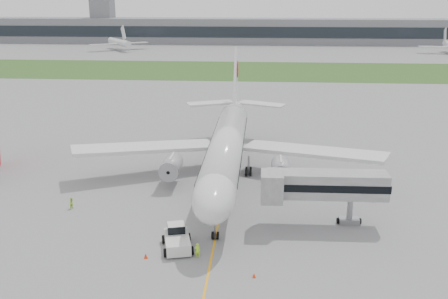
# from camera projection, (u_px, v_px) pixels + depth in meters

# --- Properties ---
(ground) EXTENTS (600.00, 600.00, 0.00)m
(ground) POSITION_uv_depth(u_px,v_px,m) (225.00, 191.00, 72.27)
(ground) COLOR slate
(ground) RESTS_ON ground
(apron_markings) EXTENTS (70.00, 70.00, 0.04)m
(apron_markings) POSITION_uv_depth(u_px,v_px,m) (222.00, 204.00, 67.51)
(apron_markings) COLOR #FFA416
(apron_markings) RESTS_ON ground
(grass_strip) EXTENTS (600.00, 50.00, 0.02)m
(grass_strip) POSITION_uv_depth(u_px,v_px,m) (249.00, 70.00, 186.50)
(grass_strip) COLOR #305A21
(grass_strip) RESTS_ON ground
(terminal_building) EXTENTS (320.00, 22.30, 14.00)m
(terminal_building) POSITION_uv_depth(u_px,v_px,m) (255.00, 31.00, 289.02)
(terminal_building) COLOR slate
(terminal_building) RESTS_ON ground
(control_tower) EXTENTS (12.00, 12.00, 56.00)m
(control_tower) POSITION_uv_depth(u_px,v_px,m) (105.00, 42.00, 299.71)
(control_tower) COLOR slate
(control_tower) RESTS_ON ground
(airliner) EXTENTS (48.13, 53.95, 17.88)m
(airliner) POSITION_uv_depth(u_px,v_px,m) (227.00, 144.00, 75.22)
(airliner) COLOR silver
(airliner) RESTS_ON ground
(pushback_tug) EXTENTS (4.16, 5.29, 2.44)m
(pushback_tug) POSITION_uv_depth(u_px,v_px,m) (177.00, 238.00, 55.77)
(pushback_tug) COLOR silver
(pushback_tug) RESTS_ON ground
(jet_bridge) EXTENTS (15.25, 4.63, 7.06)m
(jet_bridge) POSITION_uv_depth(u_px,v_px,m) (319.00, 186.00, 59.95)
(jet_bridge) COLOR #A9A9AC
(jet_bridge) RESTS_ON ground
(safety_cone_left) EXTENTS (0.44, 0.44, 0.60)m
(safety_cone_left) POSITION_uv_depth(u_px,v_px,m) (146.00, 256.00, 53.65)
(safety_cone_left) COLOR #F0340C
(safety_cone_left) RESTS_ON ground
(safety_cone_right) EXTENTS (0.37, 0.37, 0.51)m
(safety_cone_right) POSITION_uv_depth(u_px,v_px,m) (254.00, 275.00, 50.01)
(safety_cone_right) COLOR #F0340C
(safety_cone_right) RESTS_ON ground
(ground_crew_near) EXTENTS (0.62, 0.42, 1.67)m
(ground_crew_near) POSITION_uv_depth(u_px,v_px,m) (197.00, 250.00, 53.71)
(ground_crew_near) COLOR #B9FF2A
(ground_crew_near) RESTS_ON ground
(ground_crew_far) EXTENTS (0.85, 0.93, 1.56)m
(ground_crew_far) POSITION_uv_depth(u_px,v_px,m) (72.00, 203.00, 65.99)
(ground_crew_far) COLOR #9EDF25
(ground_crew_far) RESTS_ON ground
(distant_aircraft_left) EXTENTS (39.79, 38.90, 11.48)m
(distant_aircraft_left) POSITION_uv_depth(u_px,v_px,m) (120.00, 50.00, 254.37)
(distant_aircraft_left) COLOR silver
(distant_aircraft_left) RESTS_ON ground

